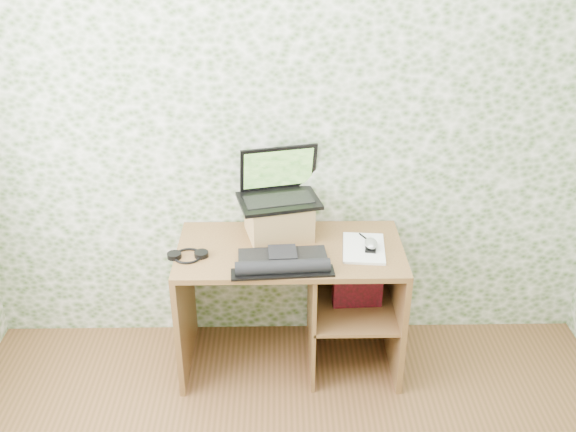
{
  "coord_description": "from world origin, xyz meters",
  "views": [
    {
      "loc": [
        -0.06,
        -1.48,
        2.48
      ],
      "look_at": [
        -0.01,
        1.39,
        0.97
      ],
      "focal_mm": 40.0,
      "sensor_mm": 36.0,
      "label": 1
    }
  ],
  "objects_px": {
    "riser": "(279,219)",
    "notepad": "(364,248)",
    "desk": "(304,287)",
    "keyboard": "(283,262)",
    "laptop": "(279,188)"
  },
  "relations": [
    {
      "from": "desk",
      "to": "keyboard",
      "type": "xyz_separation_m",
      "value": [
        -0.12,
        -0.21,
        0.29
      ]
    },
    {
      "from": "riser",
      "to": "laptop",
      "type": "height_order",
      "value": "laptop"
    },
    {
      "from": "riser",
      "to": "keyboard",
      "type": "xyz_separation_m",
      "value": [
        0.02,
        -0.32,
        -0.07
      ]
    },
    {
      "from": "riser",
      "to": "laptop",
      "type": "bearing_deg",
      "value": 90.0
    },
    {
      "from": "riser",
      "to": "keyboard",
      "type": "relative_size",
      "value": 0.64
    },
    {
      "from": "desk",
      "to": "notepad",
      "type": "xyz_separation_m",
      "value": [
        0.31,
        -0.05,
        0.28
      ]
    },
    {
      "from": "keyboard",
      "to": "notepad",
      "type": "relative_size",
      "value": 1.68
    },
    {
      "from": "desk",
      "to": "notepad",
      "type": "bearing_deg",
      "value": -9.0
    },
    {
      "from": "desk",
      "to": "keyboard",
      "type": "height_order",
      "value": "keyboard"
    },
    {
      "from": "riser",
      "to": "notepad",
      "type": "height_order",
      "value": "riser"
    },
    {
      "from": "laptop",
      "to": "notepad",
      "type": "bearing_deg",
      "value": -38.42
    },
    {
      "from": "desk",
      "to": "laptop",
      "type": "bearing_deg",
      "value": 130.44
    },
    {
      "from": "keyboard",
      "to": "desk",
      "type": "bearing_deg",
      "value": 56.48
    },
    {
      "from": "desk",
      "to": "riser",
      "type": "height_order",
      "value": "riser"
    },
    {
      "from": "riser",
      "to": "laptop",
      "type": "relative_size",
      "value": 0.7
    }
  ]
}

